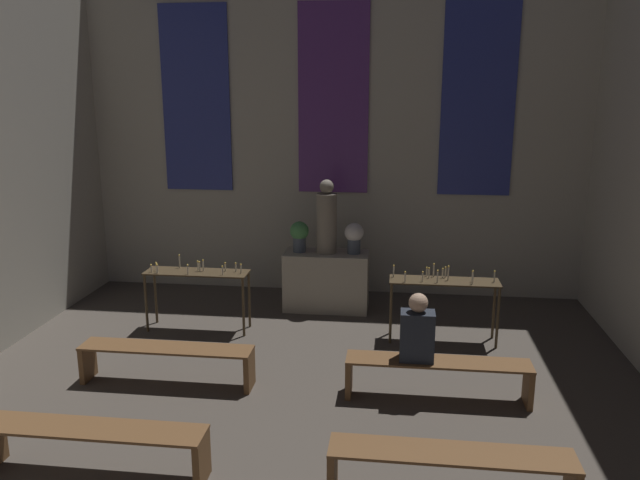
{
  "coord_description": "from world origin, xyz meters",
  "views": [
    {
      "loc": [
        1.01,
        0.4,
        3.25
      ],
      "look_at": [
        0.0,
        8.56,
        1.26
      ],
      "focal_mm": 35.0,
      "sensor_mm": 36.0,
      "label": 1
    }
  ],
  "objects_px": {
    "pew_third_left": "(94,440)",
    "candle_rack_left": "(197,280)",
    "pew_back_left": "(167,357)",
    "candle_rack_right": "(444,289)",
    "pew_third_right": "(450,465)",
    "flower_vase_left": "(299,235)",
    "person_seated": "(417,331)",
    "pew_back_right": "(438,371)",
    "statue": "(327,220)",
    "flower_vase_right": "(354,236)",
    "altar": "(326,281)"
  },
  "relations": [
    {
      "from": "pew_third_left",
      "to": "candle_rack_left",
      "type": "bearing_deg",
      "value": 92.75
    },
    {
      "from": "candle_rack_left",
      "to": "pew_back_left",
      "type": "height_order",
      "value": "candle_rack_left"
    },
    {
      "from": "candle_rack_right",
      "to": "pew_third_right",
      "type": "relative_size",
      "value": 0.72
    },
    {
      "from": "flower_vase_left",
      "to": "candle_rack_left",
      "type": "distance_m",
      "value": 1.7
    },
    {
      "from": "pew_back_left",
      "to": "person_seated",
      "type": "bearing_deg",
      "value": 0.0
    },
    {
      "from": "pew_back_right",
      "to": "person_seated",
      "type": "distance_m",
      "value": 0.5
    },
    {
      "from": "statue",
      "to": "pew_third_right",
      "type": "distance_m",
      "value": 4.81
    },
    {
      "from": "candle_rack_right",
      "to": "pew_third_right",
      "type": "distance_m",
      "value": 3.41
    },
    {
      "from": "pew_back_right",
      "to": "pew_third_right",
      "type": "bearing_deg",
      "value": -90.0
    },
    {
      "from": "person_seated",
      "to": "flower_vase_right",
      "type": "bearing_deg",
      "value": 107.63
    },
    {
      "from": "altar",
      "to": "pew_third_right",
      "type": "height_order",
      "value": "altar"
    },
    {
      "from": "person_seated",
      "to": "pew_back_right",
      "type": "bearing_deg",
      "value": -0.0
    },
    {
      "from": "altar",
      "to": "flower_vase_left",
      "type": "height_order",
      "value": "flower_vase_left"
    },
    {
      "from": "altar",
      "to": "person_seated",
      "type": "xyz_separation_m",
      "value": [
        1.27,
        -2.72,
        0.33
      ]
    },
    {
      "from": "altar",
      "to": "pew_back_left",
      "type": "distance_m",
      "value": 3.11
    },
    {
      "from": "flower_vase_right",
      "to": "flower_vase_left",
      "type": "bearing_deg",
      "value": 180.0
    },
    {
      "from": "candle_rack_left",
      "to": "altar",
      "type": "bearing_deg",
      "value": 32.61
    },
    {
      "from": "flower_vase_right",
      "to": "person_seated",
      "type": "height_order",
      "value": "flower_vase_right"
    },
    {
      "from": "candle_rack_left",
      "to": "pew_back_right",
      "type": "xyz_separation_m",
      "value": [
        3.17,
        -1.65,
        -0.4
      ]
    },
    {
      "from": "candle_rack_left",
      "to": "person_seated",
      "type": "distance_m",
      "value": 3.37
    },
    {
      "from": "statue",
      "to": "pew_third_left",
      "type": "relative_size",
      "value": 0.56
    },
    {
      "from": "statue",
      "to": "pew_third_right",
      "type": "bearing_deg",
      "value": -71.32
    },
    {
      "from": "statue",
      "to": "flower_vase_left",
      "type": "xyz_separation_m",
      "value": [
        -0.41,
        -0.0,
        -0.24
      ]
    },
    {
      "from": "altar",
      "to": "pew_third_left",
      "type": "height_order",
      "value": "altar"
    },
    {
      "from": "flower_vase_left",
      "to": "pew_back_left",
      "type": "bearing_deg",
      "value": -111.94
    },
    {
      "from": "statue",
      "to": "pew_back_right",
      "type": "height_order",
      "value": "statue"
    },
    {
      "from": "flower_vase_right",
      "to": "statue",
      "type": "bearing_deg",
      "value": 180.0
    },
    {
      "from": "pew_back_right",
      "to": "candle_rack_left",
      "type": "bearing_deg",
      "value": 152.5
    },
    {
      "from": "pew_third_left",
      "to": "person_seated",
      "type": "height_order",
      "value": "person_seated"
    },
    {
      "from": "pew_third_right",
      "to": "altar",
      "type": "bearing_deg",
      "value": 108.68
    },
    {
      "from": "statue",
      "to": "candle_rack_right",
      "type": "relative_size",
      "value": 0.78
    },
    {
      "from": "pew_back_left",
      "to": "pew_back_right",
      "type": "distance_m",
      "value": 3.01
    },
    {
      "from": "flower_vase_left",
      "to": "pew_back_right",
      "type": "xyz_separation_m",
      "value": [
        1.91,
        -2.72,
        -0.82
      ]
    },
    {
      "from": "statue",
      "to": "altar",
      "type": "bearing_deg",
      "value": 0.0
    },
    {
      "from": "statue",
      "to": "candle_rack_left",
      "type": "distance_m",
      "value": 2.09
    },
    {
      "from": "candle_rack_right",
      "to": "person_seated",
      "type": "bearing_deg",
      "value": -103.26
    },
    {
      "from": "altar",
      "to": "flower_vase_right",
      "type": "height_order",
      "value": "flower_vase_right"
    },
    {
      "from": "statue",
      "to": "flower_vase_right",
      "type": "bearing_deg",
      "value": -0.0
    },
    {
      "from": "flower_vase_right",
      "to": "pew_third_left",
      "type": "relative_size",
      "value": 0.24
    },
    {
      "from": "candle_rack_left",
      "to": "pew_third_left",
      "type": "xyz_separation_m",
      "value": [
        0.16,
        -3.38,
        -0.4
      ]
    },
    {
      "from": "altar",
      "to": "pew_back_right",
      "type": "distance_m",
      "value": 3.11
    },
    {
      "from": "candle_rack_left",
      "to": "pew_back_left",
      "type": "relative_size",
      "value": 0.72
    },
    {
      "from": "flower_vase_left",
      "to": "person_seated",
      "type": "height_order",
      "value": "flower_vase_left"
    },
    {
      "from": "pew_third_left",
      "to": "person_seated",
      "type": "bearing_deg",
      "value": 31.95
    },
    {
      "from": "candle_rack_right",
      "to": "pew_third_left",
      "type": "distance_m",
      "value": 4.65
    },
    {
      "from": "altar",
      "to": "flower_vase_right",
      "type": "relative_size",
      "value": 2.72
    },
    {
      "from": "statue",
      "to": "pew_back_right",
      "type": "bearing_deg",
      "value": -61.03
    },
    {
      "from": "person_seated",
      "to": "pew_third_left",
      "type": "bearing_deg",
      "value": -148.05
    },
    {
      "from": "altar",
      "to": "pew_back_right",
      "type": "bearing_deg",
      "value": -61.03
    },
    {
      "from": "flower_vase_left",
      "to": "pew_third_left",
      "type": "bearing_deg",
      "value": -103.82
    }
  ]
}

